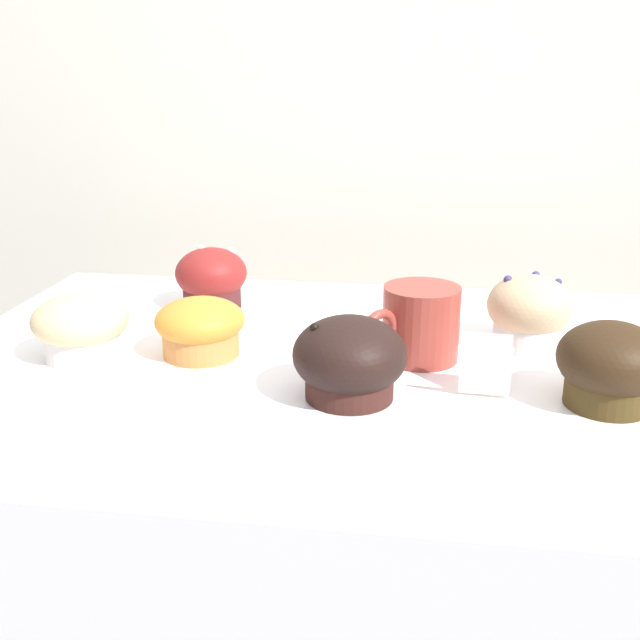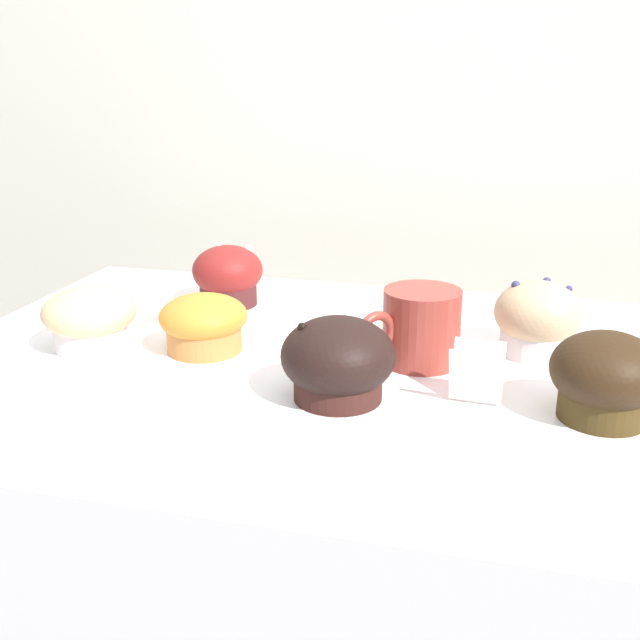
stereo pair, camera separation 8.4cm
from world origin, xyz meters
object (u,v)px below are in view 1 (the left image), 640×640
(muffin_back_right, at_px, (200,327))
(coffee_cup, at_px, (419,322))
(muffin_front_center, at_px, (610,366))
(muffin_back_center, at_px, (350,360))
(muffin_front_right, at_px, (211,279))
(muffin_back_left, at_px, (529,312))
(muffin_front_left, at_px, (81,326))

(muffin_back_right, bearing_deg, coffee_cup, 5.50)
(muffin_front_center, xyz_separation_m, muffin_back_center, (-0.25, -0.02, -0.00))
(muffin_front_center, bearing_deg, muffin_front_right, 151.85)
(muffin_front_center, distance_m, muffin_front_right, 0.53)
(muffin_back_left, relative_size, muffin_back_right, 0.97)
(muffin_back_left, height_order, muffin_front_right, same)
(muffin_back_right, distance_m, muffin_front_right, 0.18)
(muffin_back_left, xyz_separation_m, muffin_back_right, (-0.37, -0.08, -0.01))
(muffin_back_left, relative_size, muffin_back_center, 0.87)
(muffin_front_left, bearing_deg, muffin_front_right, 65.21)
(muffin_front_center, relative_size, coffee_cup, 0.94)
(muffin_back_center, xyz_separation_m, coffee_cup, (0.07, 0.11, 0.00))
(muffin_back_right, bearing_deg, muffin_front_right, 101.88)
(muffin_front_right, relative_size, muffin_back_center, 0.85)
(muffin_back_left, bearing_deg, muffin_front_right, 167.36)
(muffin_front_left, distance_m, muffin_back_center, 0.32)
(muffin_front_center, bearing_deg, coffee_cup, 152.10)
(muffin_back_right, relative_size, muffin_front_left, 0.95)
(muffin_back_left, xyz_separation_m, muffin_front_left, (-0.50, -0.11, -0.00))
(muffin_back_left, height_order, muffin_front_left, muffin_back_left)
(muffin_back_left, height_order, muffin_back_center, muffin_back_left)
(muffin_front_right, height_order, muffin_back_center, muffin_front_right)
(muffin_back_center, bearing_deg, muffin_back_right, 153.35)
(muffin_front_left, relative_size, coffee_cup, 0.99)
(muffin_front_left, xyz_separation_m, muffin_front_right, (0.09, 0.20, 0.00))
(muffin_back_left, bearing_deg, muffin_back_right, -167.23)
(muffin_front_left, bearing_deg, muffin_back_right, 10.99)
(muffin_front_center, height_order, coffee_cup, same)
(muffin_front_center, height_order, muffin_back_left, muffin_back_left)
(muffin_front_left, height_order, muffin_back_center, muffin_back_center)
(muffin_front_right, distance_m, muffin_back_center, 0.34)
(coffee_cup, bearing_deg, muffin_back_left, 25.68)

